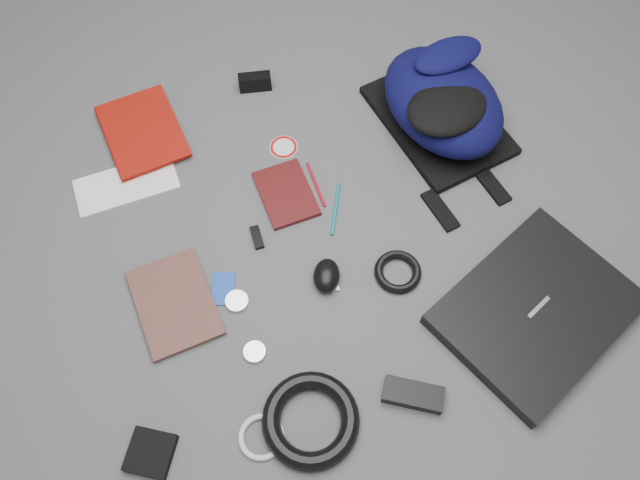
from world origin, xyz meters
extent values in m
plane|color=#4F4F51|center=(0.00, 0.00, 0.00)|extent=(4.00, 4.00, 0.00)
cube|color=black|center=(0.44, -0.27, 0.02)|extent=(0.52, 0.48, 0.04)
imported|color=maroon|center=(-0.48, 0.39, 0.01)|extent=(0.24, 0.29, 0.03)
imported|color=#AE490C|center=(-0.44, -0.10, 0.01)|extent=(0.21, 0.26, 0.02)
cube|color=white|center=(-0.44, 0.27, 0.00)|extent=(0.27, 0.15, 0.00)
cube|color=#3A0B0B|center=(-0.05, 0.15, 0.01)|extent=(0.15, 0.19, 0.01)
cube|color=black|center=(-0.07, 0.51, 0.02)|extent=(0.09, 0.04, 0.05)
cylinder|color=white|center=(-0.03, 0.30, 0.00)|extent=(0.09, 0.09, 0.00)
cylinder|color=#0E787E|center=(0.06, 0.09, 0.00)|extent=(0.06, 0.14, 0.01)
cylinder|color=red|center=(0.02, 0.16, 0.00)|extent=(0.02, 0.13, 0.01)
cube|color=#1843B4|center=(-0.24, -0.07, 0.00)|extent=(0.07, 0.09, 0.00)
cube|color=black|center=(-0.15, 0.05, 0.01)|extent=(0.03, 0.06, 0.01)
cube|color=#B5B4B7|center=(0.01, -0.11, 0.00)|extent=(0.02, 0.05, 0.01)
cube|color=black|center=(-0.01, -0.09, 0.01)|extent=(0.03, 0.04, 0.01)
ellipsoid|color=black|center=(0.00, -0.09, 0.02)|extent=(0.08, 0.10, 0.04)
cylinder|color=silver|center=(-0.22, -0.11, 0.01)|extent=(0.06, 0.06, 0.01)
cylinder|color=silver|center=(-0.20, -0.23, 0.01)|extent=(0.06, 0.06, 0.01)
torus|color=black|center=(0.16, -0.11, 0.01)|extent=(0.13, 0.13, 0.02)
cube|color=black|center=(0.12, -0.40, 0.02)|extent=(0.14, 0.10, 0.03)
torus|color=black|center=(-0.11, -0.40, 0.02)|extent=(0.25, 0.25, 0.04)
cube|color=black|center=(-0.44, -0.40, 0.01)|extent=(0.12, 0.12, 0.02)
torus|color=silver|center=(-0.21, -0.41, 0.01)|extent=(0.10, 0.10, 0.01)
camera|label=1|loc=(-0.14, -0.66, 1.33)|focal=35.00mm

